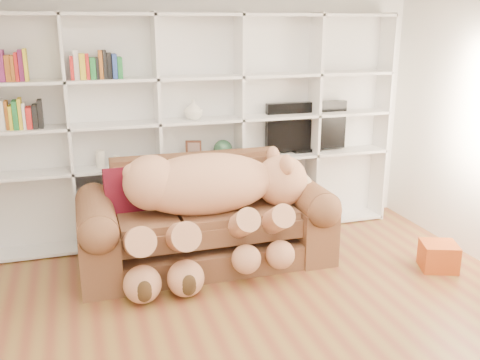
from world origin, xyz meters
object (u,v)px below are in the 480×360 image
object	(u,v)px
teddy_bear	(210,198)
gift_box	(438,256)
tv	(306,127)
sofa	(205,225)

from	to	relation	value
teddy_bear	gift_box	world-z (taller)	teddy_bear
tv	sofa	bearing A→B (deg)	-152.40
sofa	teddy_bear	xyz separation A→B (m)	(0.00, -0.20, 0.34)
sofa	gift_box	bearing A→B (deg)	-22.04
tv	gift_box	bearing A→B (deg)	-65.20
gift_box	tv	world-z (taller)	tv
sofa	tv	xyz separation A→B (m)	(1.38, 0.72, 0.76)
sofa	tv	distance (m)	1.73
sofa	gift_box	size ratio (longest dim) A/B	7.36
teddy_bear	gift_box	xyz separation A→B (m)	(2.10, -0.65, -0.59)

